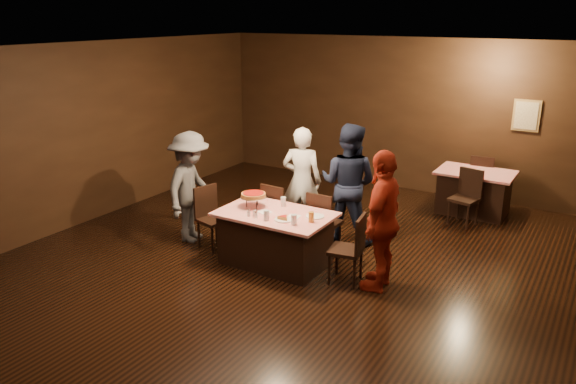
# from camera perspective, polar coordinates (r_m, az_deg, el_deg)

# --- Properties ---
(room) EXTENTS (10.00, 10.04, 3.02)m
(room) POSITION_cam_1_polar(r_m,az_deg,el_deg) (6.87, -1.78, 6.79)
(room) COLOR black
(room) RESTS_ON ground
(main_table) EXTENTS (1.60, 1.00, 0.77)m
(main_table) POSITION_cam_1_polar(r_m,az_deg,el_deg) (7.99, -1.29, -4.74)
(main_table) COLOR red
(main_table) RESTS_ON ground
(back_table) EXTENTS (1.30, 0.90, 0.77)m
(back_table) POSITION_cam_1_polar(r_m,az_deg,el_deg) (10.53, 18.36, -0.02)
(back_table) COLOR red
(back_table) RESTS_ON ground
(chair_far_left) EXTENTS (0.44, 0.44, 0.95)m
(chair_far_left) POSITION_cam_1_polar(r_m,az_deg,el_deg) (8.75, -0.89, -2.05)
(chair_far_left) COLOR black
(chair_far_left) RESTS_ON ground
(chair_far_right) EXTENTS (0.43, 0.43, 0.95)m
(chair_far_right) POSITION_cam_1_polar(r_m,az_deg,el_deg) (8.38, 3.77, -3.01)
(chair_far_right) COLOR black
(chair_far_right) RESTS_ON ground
(chair_end_left) EXTENTS (0.51, 0.51, 0.95)m
(chair_end_left) POSITION_cam_1_polar(r_m,az_deg,el_deg) (8.56, -7.54, -2.68)
(chair_end_left) COLOR black
(chair_end_left) RESTS_ON ground
(chair_end_right) EXTENTS (0.48, 0.48, 0.95)m
(chair_end_right) POSITION_cam_1_polar(r_m,az_deg,el_deg) (7.47, 5.90, -5.74)
(chair_end_right) COLOR black
(chair_end_right) RESTS_ON ground
(chair_back_near) EXTENTS (0.50, 0.50, 0.95)m
(chair_back_near) POSITION_cam_1_polar(r_m,az_deg,el_deg) (9.85, 17.46, -0.60)
(chair_back_near) COLOR black
(chair_back_near) RESTS_ON ground
(chair_back_far) EXTENTS (0.44, 0.44, 0.95)m
(chair_back_far) POSITION_cam_1_polar(r_m,az_deg,el_deg) (11.07, 19.12, 1.24)
(chair_back_far) COLOR black
(chair_back_far) RESTS_ON ground
(diner_white_jacket) EXTENTS (0.73, 0.58, 1.75)m
(diner_white_jacket) POSITION_cam_1_polar(r_m,az_deg,el_deg) (8.96, 1.42, 1.13)
(diner_white_jacket) COLOR silver
(diner_white_jacket) RESTS_ON ground
(diner_navy_hoodie) EXTENTS (0.95, 0.77, 1.87)m
(diner_navy_hoodie) POSITION_cam_1_polar(r_m,az_deg,el_deg) (8.67, 6.14, 0.86)
(diner_navy_hoodie) COLOR black
(diner_navy_hoodie) RESTS_ON ground
(diner_grey_knit) EXTENTS (0.87, 1.23, 1.74)m
(diner_grey_knit) POSITION_cam_1_polar(r_m,az_deg,el_deg) (8.79, -9.87, 0.48)
(diner_grey_knit) COLOR #4C4C50
(diner_grey_knit) RESTS_ON ground
(diner_red_shirt) EXTENTS (0.53, 1.12, 1.85)m
(diner_red_shirt) POSITION_cam_1_polar(r_m,az_deg,el_deg) (7.23, 9.58, -2.88)
(diner_red_shirt) COLOR #9D2513
(diner_red_shirt) RESTS_ON ground
(pizza_stand) EXTENTS (0.38, 0.38, 0.22)m
(pizza_stand) POSITION_cam_1_polar(r_m,az_deg,el_deg) (8.04, -3.54, -0.32)
(pizza_stand) COLOR black
(pizza_stand) RESTS_ON main_table
(plate_with_slice) EXTENTS (0.25, 0.25, 0.06)m
(plate_with_slice) POSITION_cam_1_polar(r_m,az_deg,el_deg) (7.58, -0.43, -2.70)
(plate_with_slice) COLOR white
(plate_with_slice) RESTS_ON main_table
(plate_empty) EXTENTS (0.25, 0.25, 0.01)m
(plate_empty) POSITION_cam_1_polar(r_m,az_deg,el_deg) (7.71, 2.75, -2.48)
(plate_empty) COLOR white
(plate_empty) RESTS_ON main_table
(glass_front_left) EXTENTS (0.08, 0.08, 0.14)m
(glass_front_left) POSITION_cam_1_polar(r_m,az_deg,el_deg) (7.57, -2.20, -2.38)
(glass_front_left) COLOR silver
(glass_front_left) RESTS_ON main_table
(glass_front_right) EXTENTS (0.08, 0.08, 0.14)m
(glass_front_right) POSITION_cam_1_polar(r_m,az_deg,el_deg) (7.41, 0.61, -2.81)
(glass_front_right) COLOR silver
(glass_front_right) RESTS_ON main_table
(glass_amber) EXTENTS (0.08, 0.08, 0.14)m
(glass_amber) POSITION_cam_1_polar(r_m,az_deg,el_deg) (7.50, 2.37, -2.56)
(glass_amber) COLOR #BF7F26
(glass_amber) RESTS_ON main_table
(glass_back) EXTENTS (0.08, 0.08, 0.14)m
(glass_back) POSITION_cam_1_polar(r_m,az_deg,el_deg) (8.09, -0.48, -0.99)
(glass_back) COLOR silver
(glass_back) RESTS_ON main_table
(condiments) EXTENTS (0.17, 0.10, 0.09)m
(condiments) POSITION_cam_1_polar(r_m,az_deg,el_deg) (7.71, -3.56, -2.18)
(condiments) COLOR silver
(condiments) RESTS_ON main_table
(napkin_center) EXTENTS (0.19, 0.19, 0.01)m
(napkin_center) POSITION_cam_1_polar(r_m,az_deg,el_deg) (7.70, 0.58, -2.51)
(napkin_center) COLOR white
(napkin_center) RESTS_ON main_table
(napkin_left) EXTENTS (0.21, 0.21, 0.01)m
(napkin_left) POSITION_cam_1_polar(r_m,az_deg,el_deg) (7.89, -2.42, -2.03)
(napkin_left) COLOR white
(napkin_left) RESTS_ON main_table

